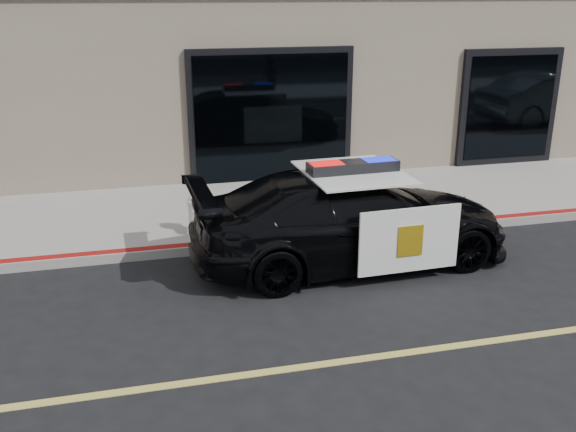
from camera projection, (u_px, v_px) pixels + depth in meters
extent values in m
plane|color=black|center=(481.00, 343.00, 7.63)|extent=(120.00, 120.00, 0.00)
cube|color=gray|center=(341.00, 202.00, 12.41)|extent=(60.00, 3.50, 0.15)
imported|color=black|center=(351.00, 218.00, 9.68)|extent=(2.36, 5.02, 1.41)
cube|color=white|center=(410.00, 240.00, 8.89)|extent=(1.51, 0.09, 0.94)
cube|color=white|center=(355.00, 197.00, 10.73)|extent=(1.51, 0.09, 0.94)
cube|color=white|center=(353.00, 172.00, 9.44)|extent=(1.48, 1.75, 0.02)
cube|color=gold|center=(410.00, 241.00, 8.87)|extent=(0.38, 0.03, 0.45)
cube|color=black|center=(353.00, 167.00, 9.41)|extent=(1.37, 0.41, 0.16)
cube|color=red|center=(326.00, 168.00, 9.30)|extent=(0.48, 0.32, 0.15)
cube|color=#0C19CC|center=(379.00, 164.00, 9.52)|extent=(0.48, 0.32, 0.15)
cylinder|color=white|center=(196.00, 230.00, 10.66)|extent=(0.32, 0.32, 0.07)
cylinder|color=white|center=(196.00, 216.00, 10.57)|extent=(0.23, 0.23, 0.45)
cylinder|color=white|center=(195.00, 202.00, 10.49)|extent=(0.28, 0.28, 0.05)
sphere|color=white|center=(195.00, 199.00, 10.48)|extent=(0.21, 0.21, 0.21)
cylinder|color=white|center=(194.00, 193.00, 10.45)|extent=(0.06, 0.06, 0.06)
cylinder|color=white|center=(194.00, 209.00, 10.69)|extent=(0.12, 0.11, 0.12)
cylinder|color=white|center=(196.00, 215.00, 10.41)|extent=(0.12, 0.11, 0.12)
cylinder|color=white|center=(197.00, 219.00, 10.41)|extent=(0.15, 0.13, 0.15)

